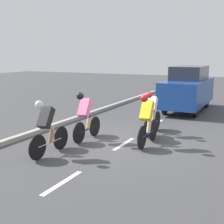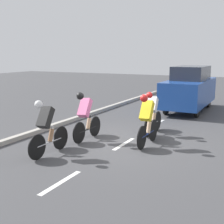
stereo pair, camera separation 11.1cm
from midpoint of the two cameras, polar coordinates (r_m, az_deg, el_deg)
name	(u,v)px [view 1 (the left image)]	position (r m, az deg, el deg)	size (l,w,h in m)	color
ground_plane	(128,141)	(9.75, 2.68, -5.35)	(60.00, 60.00, 0.00)	#424244
lane_stripe_near	(62,183)	(6.83, -9.53, -12.61)	(0.12, 1.40, 0.01)	white
lane_stripe_mid	(124,144)	(9.45, 1.85, -5.85)	(0.12, 1.40, 0.01)	white
lane_stripe_far	(157,123)	(12.35, 7.96, -2.02)	(0.12, 1.40, 0.01)	white
curb	(39,130)	(11.09, -13.43, -3.30)	(0.20, 24.99, 0.14)	#A8A399
cyclist_white	(152,112)	(10.54, 7.00, -0.01)	(0.35, 1.66, 1.46)	black
cyclist_yellow	(147,119)	(9.15, 6.09, -1.22)	(0.34, 1.67, 1.56)	black
cyclist_black	(47,127)	(8.42, -12.18, -2.61)	(0.37, 1.67, 1.51)	black
cyclist_pink	(85,115)	(9.70, -5.24, -0.52)	(0.36, 1.63, 1.54)	black
support_car	(188,88)	(15.25, 13.53, 4.20)	(1.70, 4.52, 2.11)	black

